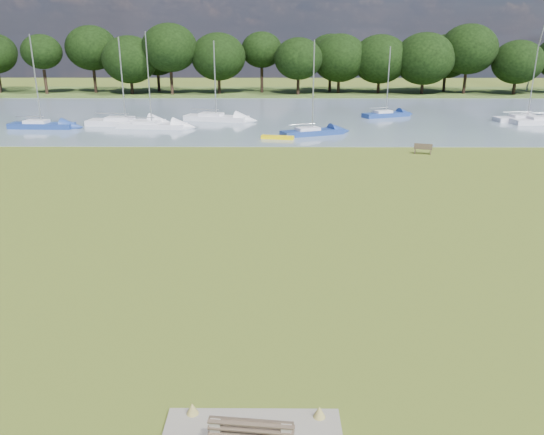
{
  "coord_description": "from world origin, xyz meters",
  "views": [
    {
      "loc": [
        0.52,
        -23.37,
        8.8
      ],
      "look_at": [
        0.38,
        -2.0,
        1.62
      ],
      "focal_mm": 35.0,
      "sensor_mm": 36.0,
      "label": 1
    }
  ],
  "objects_px": {
    "sailboat_3": "(41,123)",
    "sailboat_9": "(215,116)",
    "sailboat_8": "(151,124)",
    "sailboat_4": "(312,130)",
    "riverbank_bench": "(423,149)",
    "kayak": "(278,137)",
    "sailboat_5": "(527,117)",
    "sailboat_7": "(125,121)",
    "sailboat_1": "(386,113)"
  },
  "relations": [
    {
      "from": "sailboat_1",
      "to": "riverbank_bench",
      "type": "bearing_deg",
      "value": -116.83
    },
    {
      "from": "sailboat_1",
      "to": "sailboat_5",
      "type": "height_order",
      "value": "sailboat_5"
    },
    {
      "from": "kayak",
      "to": "sailboat_5",
      "type": "xyz_separation_m",
      "value": [
        28.23,
        11.5,
        0.29
      ]
    },
    {
      "from": "sailboat_3",
      "to": "sailboat_4",
      "type": "height_order",
      "value": "sailboat_3"
    },
    {
      "from": "riverbank_bench",
      "to": "sailboat_7",
      "type": "bearing_deg",
      "value": 169.68
    },
    {
      "from": "sailboat_5",
      "to": "sailboat_3",
      "type": "bearing_deg",
      "value": -179.46
    },
    {
      "from": "riverbank_bench",
      "to": "sailboat_9",
      "type": "bearing_deg",
      "value": 153.08
    },
    {
      "from": "riverbank_bench",
      "to": "sailboat_7",
      "type": "xyz_separation_m",
      "value": [
        -28.21,
        14.8,
        0.11
      ]
    },
    {
      "from": "sailboat_1",
      "to": "sailboat_9",
      "type": "height_order",
      "value": "sailboat_9"
    },
    {
      "from": "sailboat_7",
      "to": "sailboat_9",
      "type": "height_order",
      "value": "sailboat_7"
    },
    {
      "from": "kayak",
      "to": "sailboat_8",
      "type": "bearing_deg",
      "value": 166.81
    },
    {
      "from": "riverbank_bench",
      "to": "kayak",
      "type": "relative_size",
      "value": 0.49
    },
    {
      "from": "sailboat_1",
      "to": "sailboat_8",
      "type": "bearing_deg",
      "value": 174.3
    },
    {
      "from": "sailboat_9",
      "to": "sailboat_5",
      "type": "bearing_deg",
      "value": 15.29
    },
    {
      "from": "sailboat_7",
      "to": "sailboat_9",
      "type": "distance_m",
      "value": 10.05
    },
    {
      "from": "sailboat_5",
      "to": "sailboat_8",
      "type": "bearing_deg",
      "value": -178.33
    },
    {
      "from": "riverbank_bench",
      "to": "sailboat_5",
      "type": "distance_m",
      "value": 24.45
    },
    {
      "from": "kayak",
      "to": "sailboat_1",
      "type": "height_order",
      "value": "sailboat_1"
    },
    {
      "from": "sailboat_3",
      "to": "sailboat_5",
      "type": "height_order",
      "value": "sailboat_3"
    },
    {
      "from": "sailboat_7",
      "to": "sailboat_5",
      "type": "bearing_deg",
      "value": 9.81
    },
    {
      "from": "sailboat_5",
      "to": "sailboat_9",
      "type": "distance_m",
      "value": 35.28
    },
    {
      "from": "riverbank_bench",
      "to": "sailboat_4",
      "type": "distance_m",
      "value": 12.17
    },
    {
      "from": "kayak",
      "to": "riverbank_bench",
      "type": "bearing_deg",
      "value": -16.42
    },
    {
      "from": "sailboat_9",
      "to": "sailboat_8",
      "type": "bearing_deg",
      "value": -123.51
    },
    {
      "from": "kayak",
      "to": "sailboat_8",
      "type": "relative_size",
      "value": 0.32
    },
    {
      "from": "sailboat_7",
      "to": "kayak",
      "type": "bearing_deg",
      "value": -20.95
    },
    {
      "from": "riverbank_bench",
      "to": "sailboat_3",
      "type": "height_order",
      "value": "sailboat_3"
    },
    {
      "from": "sailboat_7",
      "to": "sailboat_4",
      "type": "bearing_deg",
      "value": -11.44
    },
    {
      "from": "sailboat_8",
      "to": "sailboat_4",
      "type": "bearing_deg",
      "value": -6.92
    },
    {
      "from": "riverbank_bench",
      "to": "sailboat_1",
      "type": "height_order",
      "value": "sailboat_1"
    },
    {
      "from": "kayak",
      "to": "sailboat_8",
      "type": "distance_m",
      "value": 14.71
    },
    {
      "from": "kayak",
      "to": "sailboat_7",
      "type": "bearing_deg",
      "value": 166.23
    },
    {
      "from": "sailboat_3",
      "to": "sailboat_8",
      "type": "bearing_deg",
      "value": 4.57
    },
    {
      "from": "riverbank_bench",
      "to": "kayak",
      "type": "xyz_separation_m",
      "value": [
        -11.76,
        6.57,
        -0.24
      ]
    },
    {
      "from": "riverbank_bench",
      "to": "sailboat_3",
      "type": "bearing_deg",
      "value": 178.15
    },
    {
      "from": "kayak",
      "to": "sailboat_8",
      "type": "xyz_separation_m",
      "value": [
        -13.22,
        6.44,
        0.3
      ]
    },
    {
      "from": "sailboat_4",
      "to": "sailboat_7",
      "type": "xyz_separation_m",
      "value": [
        -19.74,
        6.06,
        0.04
      ]
    },
    {
      "from": "sailboat_7",
      "to": "sailboat_9",
      "type": "bearing_deg",
      "value": 26.27
    },
    {
      "from": "sailboat_3",
      "to": "sailboat_9",
      "type": "relative_size",
      "value": 1.07
    },
    {
      "from": "sailboat_3",
      "to": "sailboat_9",
      "type": "height_order",
      "value": "sailboat_3"
    },
    {
      "from": "riverbank_bench",
      "to": "kayak",
      "type": "bearing_deg",
      "value": 168.15
    },
    {
      "from": "sailboat_4",
      "to": "sailboat_7",
      "type": "distance_m",
      "value": 20.65
    },
    {
      "from": "sailboat_5",
      "to": "sailboat_7",
      "type": "xyz_separation_m",
      "value": [
        -44.68,
        -3.28,
        0.07
      ]
    },
    {
      "from": "sailboat_5",
      "to": "sailboat_9",
      "type": "height_order",
      "value": "sailboat_9"
    },
    {
      "from": "sailboat_8",
      "to": "sailboat_7",
      "type": "bearing_deg",
      "value": 158.7
    },
    {
      "from": "sailboat_1",
      "to": "sailboat_3",
      "type": "distance_m",
      "value": 38.59
    },
    {
      "from": "sailboat_1",
      "to": "sailboat_3",
      "type": "height_order",
      "value": "sailboat_3"
    },
    {
      "from": "sailboat_4",
      "to": "sailboat_8",
      "type": "xyz_separation_m",
      "value": [
        -16.52,
        4.28,
        -0.02
      ]
    },
    {
      "from": "sailboat_4",
      "to": "sailboat_5",
      "type": "relative_size",
      "value": 1.06
    },
    {
      "from": "sailboat_7",
      "to": "riverbank_bench",
      "type": "bearing_deg",
      "value": -22.07
    }
  ]
}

